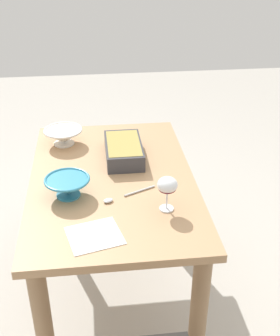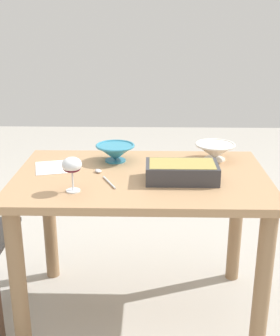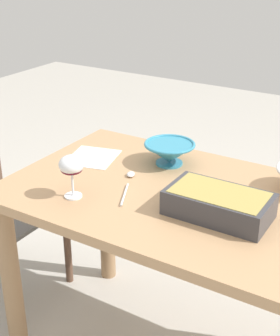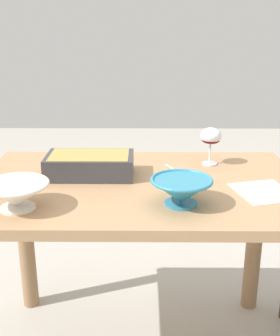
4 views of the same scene
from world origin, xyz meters
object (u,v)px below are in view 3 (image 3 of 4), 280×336
(dining_table, at_px, (175,227))
(casserole_dish, at_px, (219,203))
(napkin, at_px, (92,157))
(mixing_bowl, at_px, (169,152))
(wine_glass, at_px, (71,167))
(serving_spoon, at_px, (129,181))

(dining_table, relative_size, casserole_dish, 3.67)
(dining_table, distance_m, casserole_dish, 0.28)
(casserole_dish, bearing_deg, dining_table, -21.00)
(napkin, bearing_deg, mixing_bowl, -160.00)
(wine_glass, height_order, casserole_dish, wine_glass)
(dining_table, bearing_deg, napkin, -12.14)
(dining_table, bearing_deg, mixing_bowl, -55.64)
(dining_table, relative_size, serving_spoon, 4.93)
(mixing_bowl, distance_m, serving_spoon, 0.23)
(wine_glass, relative_size, napkin, 0.76)
(mixing_bowl, xyz_separation_m, napkin, (0.30, 0.11, -0.05))
(dining_table, relative_size, mixing_bowl, 6.00)
(serving_spoon, bearing_deg, dining_table, -172.88)
(dining_table, xyz_separation_m, serving_spoon, (0.18, 0.02, 0.15))
(mixing_bowl, xyz_separation_m, serving_spoon, (0.05, 0.23, -0.04))
(wine_glass, distance_m, serving_spoon, 0.24)
(casserole_dish, height_order, mixing_bowl, mixing_bowl)
(dining_table, relative_size, wine_glass, 7.79)
(wine_glass, distance_m, mixing_bowl, 0.45)
(napkin, bearing_deg, dining_table, 167.86)
(wine_glass, distance_m, casserole_dish, 0.50)
(wine_glass, bearing_deg, serving_spoon, -118.78)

